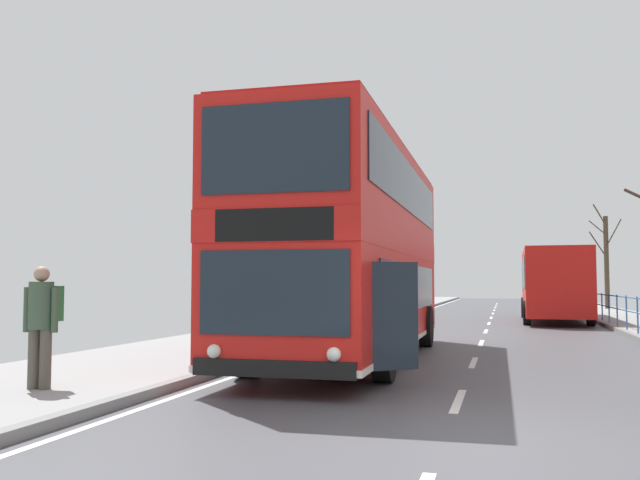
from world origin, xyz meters
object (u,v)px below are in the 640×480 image
double_decker_bus_main (353,250)px  pedestrian_with_backpack (42,317)px  bare_tree_far_01 (606,260)px  background_bus_far_lane (553,283)px

double_decker_bus_main → pedestrian_with_backpack: size_ratio=6.33×
double_decker_bus_main → pedestrian_with_backpack: bearing=-118.2°
double_decker_bus_main → bare_tree_far_01: bare_tree_far_01 is taller
double_decker_bus_main → bare_tree_far_01: (9.01, 29.55, 0.70)m
background_bus_far_lane → pedestrian_with_backpack: background_bus_far_lane is taller
bare_tree_far_01 → double_decker_bus_main: bearing=-107.0°
double_decker_bus_main → background_bus_far_lane: bearing=73.0°
pedestrian_with_backpack → double_decker_bus_main: bearing=61.8°
double_decker_bus_main → pedestrian_with_backpack: 6.92m
pedestrian_with_backpack → bare_tree_far_01: bare_tree_far_01 is taller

